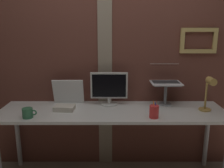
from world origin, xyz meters
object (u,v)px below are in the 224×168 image
object	(u,v)px
whiteboard_panel	(68,92)
desk_lamp	(208,90)
laptop	(165,78)
monitor	(109,87)
pen_cup	(154,112)
coffee_mug	(28,113)

from	to	relation	value
whiteboard_panel	desk_lamp	xyz separation A→B (m)	(1.42, -0.28, 0.09)
laptop	desk_lamp	size ratio (longest dim) A/B	0.89
whiteboard_panel	monitor	bearing A→B (deg)	-5.32
desk_lamp	pen_cup	bearing A→B (deg)	-164.80
monitor	whiteboard_panel	bearing A→B (deg)	174.68
laptop	coffee_mug	world-z (taller)	laptop
laptop	whiteboard_panel	distance (m)	1.07
monitor	whiteboard_panel	size ratio (longest dim) A/B	1.19
whiteboard_panel	pen_cup	distance (m)	0.97
monitor	coffee_mug	xyz separation A→B (m)	(-0.75, -0.39, -0.15)
laptop	desk_lamp	distance (m)	0.48
monitor	pen_cup	bearing A→B (deg)	-42.46
monitor	desk_lamp	bearing A→B (deg)	-13.65
desk_lamp	monitor	bearing A→B (deg)	166.35
laptop	whiteboard_panel	world-z (taller)	laptop
laptop	coffee_mug	distance (m)	1.45
pen_cup	coffee_mug	bearing A→B (deg)	-179.99
whiteboard_panel	desk_lamp	size ratio (longest dim) A/B	0.93
laptop	pen_cup	world-z (taller)	laptop
pen_cup	coffee_mug	size ratio (longest dim) A/B	1.23
whiteboard_panel	coffee_mug	xyz separation A→B (m)	(-0.30, -0.43, -0.09)
whiteboard_panel	desk_lamp	distance (m)	1.45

